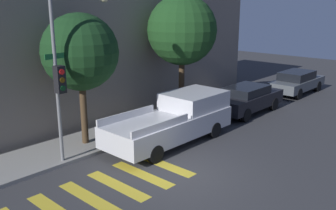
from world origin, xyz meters
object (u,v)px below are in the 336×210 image
at_px(traffic_light_pole, 69,57).
at_px(sedan_near_corner, 247,98).
at_px(tree_midblock, 182,30).
at_px(pickup_truck, 176,119).
at_px(sedan_middle, 297,82).
at_px(tree_near_corner, 80,52).

distance_m(traffic_light_pole, sedan_near_corner, 9.95).
bearing_deg(tree_midblock, traffic_light_pole, -172.24).
bearing_deg(traffic_light_pole, tree_midblock, 7.76).
height_order(traffic_light_pole, pickup_truck, traffic_light_pole).
bearing_deg(sedan_middle, tree_midblock, 165.34).
distance_m(sedan_near_corner, tree_near_corner, 9.11).
distance_m(sedan_near_corner, tree_midblock, 4.82).
bearing_deg(tree_near_corner, traffic_light_pole, -138.97).
bearing_deg(sedan_middle, sedan_near_corner, 180.00).
relative_size(sedan_middle, tree_near_corner, 0.89).
height_order(traffic_light_pole, sedan_near_corner, traffic_light_pole).
bearing_deg(tree_near_corner, tree_midblock, 0.00).
height_order(pickup_truck, tree_near_corner, tree_near_corner).
relative_size(sedan_middle, tree_midblock, 0.78).
height_order(sedan_middle, tree_near_corner, tree_near_corner).
relative_size(sedan_near_corner, sedan_middle, 0.97).
bearing_deg(traffic_light_pole, sedan_near_corner, -7.71).
relative_size(traffic_light_pole, tree_midblock, 1.01).
distance_m(traffic_light_pole, tree_near_corner, 1.42).
height_order(tree_near_corner, tree_midblock, tree_midblock).
relative_size(sedan_near_corner, tree_near_corner, 0.86).
height_order(sedan_near_corner, tree_near_corner, tree_near_corner).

